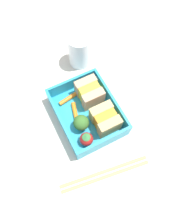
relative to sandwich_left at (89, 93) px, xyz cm
name	(u,v)px	position (x,y,z in cm)	size (l,w,h in cm)	color
ground_plane	(87,118)	(3.94, -2.69, -4.71)	(120.00, 120.00, 2.00)	beige
bento_tray	(87,115)	(3.94, -2.69, -3.11)	(17.56, 13.74, 1.20)	#2898BD
bento_rim	(87,111)	(3.94, -2.69, -0.49)	(17.56, 13.74, 4.03)	#2898BD
sandwich_left	(89,93)	(0.00, 0.00, 0.00)	(6.14, 5.37, 5.01)	tan
sandwich_center_left	(105,119)	(7.88, 0.00, 0.00)	(6.14, 5.37, 5.01)	tan
carrot_stick_far_left	(68,98)	(-1.91, -4.95, -1.99)	(1.04, 1.04, 5.29)	orange
carrot_stick_left	(75,111)	(1.90, -5.02, -1.98)	(1.06, 1.06, 4.34)	orange
broccoli_floret	(81,123)	(6.10, -5.31, -0.05)	(3.70, 3.70, 4.36)	#85C068
strawberry_far_left	(86,139)	(9.91, -5.90, -0.81)	(3.14, 3.14, 3.74)	red
chopstick_pair	(105,174)	(18.33, -5.53, -3.36)	(4.84, 20.68, 0.70)	tan
drinking_glass	(80,50)	(-11.95, 3.23, 0.90)	(6.01, 6.01, 9.22)	white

